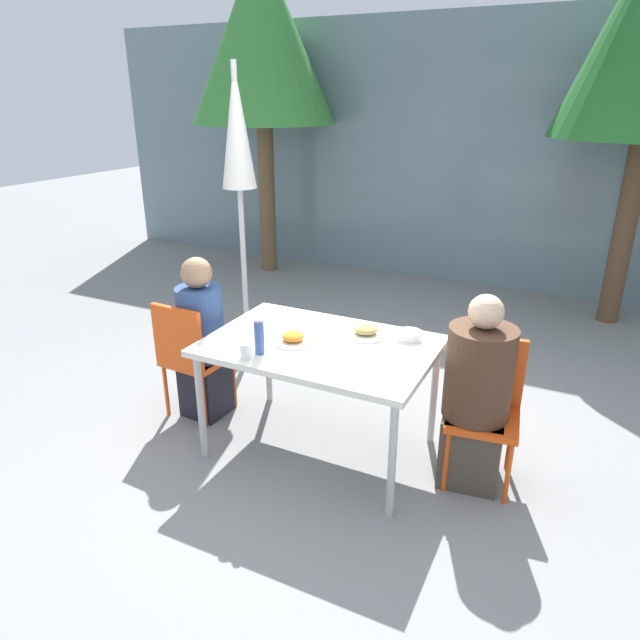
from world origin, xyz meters
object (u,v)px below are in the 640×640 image
object	(u,v)px
chair_left	(190,352)
tree_behind_right	(262,37)
person_right	(476,398)
drinking_cup	(246,351)
bottle	(259,337)
closed_umbrella	(238,154)
chair_right	(485,400)
person_left	(202,342)
salad_bowl	(410,335)

from	to	relation	value
chair_left	tree_behind_right	size ratio (longest dim) A/B	0.23
person_right	drinking_cup	bearing A→B (deg)	14.66
chair_left	bottle	bearing A→B (deg)	-16.29
chair_left	closed_umbrella	bearing A→B (deg)	103.90
drinking_cup	tree_behind_right	xyz separation A→B (m)	(-2.11, 3.74, 1.96)
chair_right	bottle	distance (m)	1.36
person_left	bottle	bearing A→B (deg)	-23.17
chair_left	drinking_cup	world-z (taller)	chair_left
bottle	tree_behind_right	xyz separation A→B (m)	(-2.15, 3.65, 1.90)
person_right	drinking_cup	distance (m)	1.34
bottle	salad_bowl	world-z (taller)	bottle
chair_left	person_left	size ratio (longest dim) A/B	0.74
chair_right	salad_bowl	size ratio (longest dim) A/B	5.70
salad_bowl	drinking_cup	bearing A→B (deg)	-138.56
tree_behind_right	person_right	bearing A→B (deg)	-44.21
chair_right	person_right	size ratio (longest dim) A/B	0.74
person_right	drinking_cup	world-z (taller)	person_right
bottle	salad_bowl	xyz separation A→B (m)	(0.72, 0.58, -0.08)
salad_bowl	tree_behind_right	size ratio (longest dim) A/B	0.04
closed_umbrella	drinking_cup	bearing A→B (deg)	-56.34
closed_umbrella	tree_behind_right	size ratio (longest dim) A/B	0.64
chair_left	closed_umbrella	size ratio (longest dim) A/B	0.36
person_left	person_right	xyz separation A→B (m)	(1.87, 0.07, -0.01)
closed_umbrella	bottle	bearing A→B (deg)	-53.46
person_left	chair_right	distance (m)	1.91
chair_left	person_right	distance (m)	1.93
tree_behind_right	person_left	bearing A→B (deg)	-66.12
chair_right	tree_behind_right	distance (m)	5.14
drinking_cup	person_left	bearing A→B (deg)	147.04
chair_left	person_right	size ratio (longest dim) A/B	0.74
person_left	drinking_cup	world-z (taller)	person_left
chair_right	salad_bowl	bearing A→B (deg)	-17.33
salad_bowl	chair_right	bearing A→B (deg)	-10.06
chair_left	person_right	xyz separation A→B (m)	(1.92, 0.15, 0.04)
person_right	bottle	world-z (taller)	person_right
salad_bowl	tree_behind_right	xyz separation A→B (m)	(-2.87, 3.07, 1.98)
person_left	tree_behind_right	distance (m)	4.24
person_right	salad_bowl	bearing A→B (deg)	-27.95
drinking_cup	closed_umbrella	bearing A→B (deg)	123.66
salad_bowl	chair_left	bearing A→B (deg)	-167.38
person_right	drinking_cup	xyz separation A→B (m)	(-1.22, -0.49, 0.26)
chair_left	tree_behind_right	distance (m)	4.32
drinking_cup	bottle	bearing A→B (deg)	65.75
chair_right	closed_umbrella	xyz separation A→B (m)	(-2.16, 0.77, 1.22)
drinking_cup	chair_left	bearing A→B (deg)	154.02
person_right	tree_behind_right	world-z (taller)	tree_behind_right
person_right	salad_bowl	size ratio (longest dim) A/B	7.75
chair_left	tree_behind_right	xyz separation A→B (m)	(-1.41, 3.39, 2.26)
person_left	salad_bowl	world-z (taller)	person_left
tree_behind_right	chair_left	bearing A→B (deg)	-67.38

